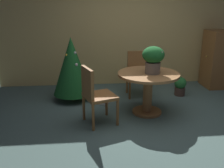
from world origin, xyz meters
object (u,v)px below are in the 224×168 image
holiday_tree (72,66)px  potted_plant (180,86)px  wooden_chair_left (95,93)px  wooden_chair_far (138,70)px  round_dining_table (148,84)px  flower_vase (153,58)px  gift_box_cream (104,99)px  wooden_cabinet (216,59)px

holiday_tree → potted_plant: bearing=1.5°
wooden_chair_left → wooden_chair_far: wooden_chair_left is taller
round_dining_table → flower_vase: flower_vase is taller
flower_vase → gift_box_cream: bearing=145.5°
holiday_tree → wooden_chair_far: bearing=7.9°
wooden_cabinet → potted_plant: wooden_cabinet is taller
flower_vase → potted_plant: flower_vase is taller
wooden_chair_far → holiday_tree: (-1.33, -0.18, 0.17)m
wooden_chair_left → flower_vase: bearing=17.3°
wooden_cabinet → potted_plant: size_ratio=3.27×
holiday_tree → potted_plant: 2.27m
holiday_tree → gift_box_cream: bearing=-22.1°
gift_box_cream → potted_plant: 1.65m
flower_vase → wooden_cabinet: bearing=37.0°
wooden_chair_far → wooden_cabinet: wooden_cabinet is taller
wooden_chair_far → gift_box_cream: (-0.73, -0.43, -0.44)m
holiday_tree → gift_box_cream: size_ratio=4.70×
wooden_chair_left → holiday_tree: bearing=110.6°
round_dining_table → potted_plant: (0.89, 0.82, -0.33)m
flower_vase → gift_box_cream: 1.32m
wooden_chair_far → potted_plant: size_ratio=2.33×
holiday_tree → flower_vase: bearing=-29.5°
wooden_chair_left → wooden_cabinet: (2.79, 1.67, 0.12)m
wooden_chair_far → flower_vase: bearing=-86.3°
round_dining_table → wooden_chair_left: bearing=-160.0°
wooden_cabinet → holiday_tree: bearing=-169.8°
round_dining_table → holiday_tree: size_ratio=0.84×
flower_vase → wooden_chair_far: 1.08m
wooden_chair_far → wooden_cabinet: 1.91m
wooden_chair_far → gift_box_cream: size_ratio=3.41×
flower_vase → wooden_chair_left: (-0.98, -0.31, -0.47)m
wooden_chair_left → gift_box_cream: bearing=77.3°
potted_plant → holiday_tree: bearing=-178.5°
wooden_chair_far → gift_box_cream: 0.95m
flower_vase → wooden_chair_left: bearing=-162.7°
holiday_tree → round_dining_table: bearing=-29.7°
wooden_cabinet → round_dining_table: bearing=-144.5°
wooden_chair_far → round_dining_table: bearing=-90.0°
gift_box_cream → wooden_chair_far: bearing=30.4°
wooden_chair_left → potted_plant: size_ratio=2.40×
flower_vase → wooden_chair_far: flower_vase is taller
round_dining_table → gift_box_cream: (-0.73, 0.52, -0.45)m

